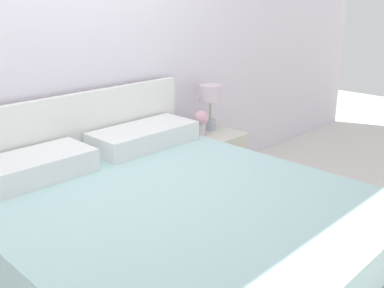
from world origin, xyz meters
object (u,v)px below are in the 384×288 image
Objects in this scene: bed at (168,237)px; flower_vase at (201,121)px; nightstand at (213,161)px; table_lamp at (210,98)px.

bed reaches higher than flower_vase.
table_lamp is at bearing 58.77° from nightstand.
nightstand is 0.40m from flower_vase.
flower_vase is at bearing 164.57° from nightstand.
flower_vase is (-0.17, -0.06, -0.16)m from table_lamp.
table_lamp is (0.06, 0.09, 0.54)m from nightstand.
bed is 5.29× the size of table_lamp.
flower_vase is at bearing -160.94° from table_lamp.
nightstand is 2.36× the size of flower_vase.
flower_vase reaches higher than nightstand.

